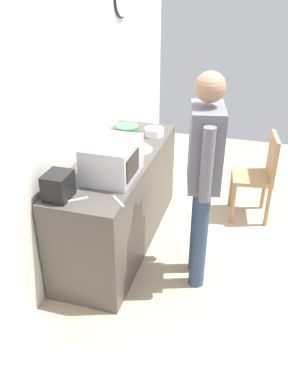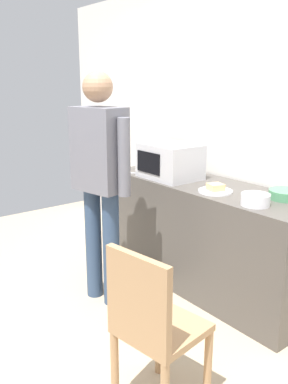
% 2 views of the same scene
% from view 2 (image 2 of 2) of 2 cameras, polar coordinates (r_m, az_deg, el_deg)
% --- Properties ---
extents(ground_plane, '(6.00, 6.00, 0.00)m').
position_cam_2_polar(ground_plane, '(3.03, -7.99, -19.69)').
color(ground_plane, tan).
extents(back_wall, '(5.40, 0.13, 2.60)m').
position_cam_2_polar(back_wall, '(3.57, 14.24, 7.97)').
color(back_wall, silver).
rests_on(back_wall, ground_plane).
extents(kitchen_counter, '(1.94, 0.62, 0.90)m').
position_cam_2_polar(kitchen_counter, '(3.54, 8.45, -6.03)').
color(kitchen_counter, '#4C4742').
rests_on(kitchen_counter, ground_plane).
extents(microwave, '(0.50, 0.39, 0.30)m').
position_cam_2_polar(microwave, '(3.57, 3.62, 4.31)').
color(microwave, silver).
rests_on(microwave, kitchen_counter).
extents(sandwich_plate, '(0.26, 0.26, 0.07)m').
position_cam_2_polar(sandwich_plate, '(3.18, 9.89, 0.33)').
color(sandwich_plate, white).
rests_on(sandwich_plate, kitchen_counter).
extents(salad_bowl, '(0.20, 0.20, 0.08)m').
position_cam_2_polar(salad_bowl, '(2.89, 15.21, -1.03)').
color(salad_bowl, white).
rests_on(salad_bowl, kitchen_counter).
extents(cereal_bowl, '(0.24, 0.24, 0.07)m').
position_cam_2_polar(cereal_bowl, '(3.12, 19.07, -0.33)').
color(cereal_bowl, '#4C8E60').
rests_on(cereal_bowl, kitchen_counter).
extents(toaster, '(0.22, 0.18, 0.20)m').
position_cam_2_polar(toaster, '(4.08, 2.21, 4.98)').
color(toaster, black).
rests_on(toaster, kitchen_counter).
extents(fork_utensil, '(0.12, 0.14, 0.01)m').
position_cam_2_polar(fork_utensil, '(4.01, 0.70, 3.41)').
color(fork_utensil, silver).
rests_on(fork_utensil, kitchen_counter).
extents(spoon_utensil, '(0.13, 0.13, 0.01)m').
position_cam_2_polar(spoon_utensil, '(3.78, -2.29, 2.68)').
color(spoon_utensil, silver).
rests_on(spoon_utensil, kitchen_counter).
extents(person_standing, '(0.58, 0.32, 1.79)m').
position_cam_2_polar(person_standing, '(3.12, -6.12, 2.70)').
color(person_standing, navy).
rests_on(person_standing, ground_plane).
extents(wooden_chair, '(0.45, 0.45, 0.94)m').
position_cam_2_polar(wooden_chair, '(2.19, 1.14, -17.97)').
color(wooden_chair, '#A87F56').
rests_on(wooden_chair, ground_plane).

